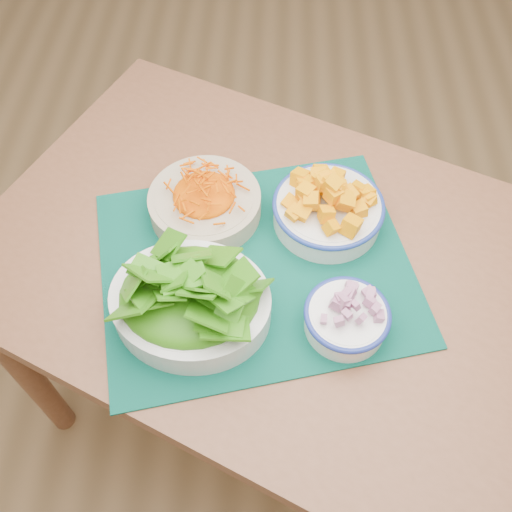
{
  "coord_description": "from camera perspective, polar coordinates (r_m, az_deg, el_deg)",
  "views": [
    {
      "loc": [
        -0.22,
        -0.76,
        1.63
      ],
      "look_at": [
        -0.24,
        -0.17,
        0.78
      ],
      "focal_mm": 40.0,
      "sensor_mm": 36.0,
      "label": 1
    }
  ],
  "objects": [
    {
      "name": "table",
      "position": [
        1.16,
        2.29,
        -3.1
      ],
      "size": [
        1.36,
        1.17,
        0.75
      ],
      "rotation": [
        0.0,
        0.0,
        -0.43
      ],
      "color": "brown",
      "rests_on": "ground"
    },
    {
      "name": "onion_bowl",
      "position": [
        0.97,
        9.09,
        -5.91
      ],
      "size": [
        0.18,
        0.18,
        0.08
      ],
      "rotation": [
        0.0,
        0.0,
        0.43
      ],
      "color": "white",
      "rests_on": "placemat"
    },
    {
      "name": "carrot_bowl",
      "position": [
        1.1,
        -5.17,
        5.62
      ],
      "size": [
        0.26,
        0.26,
        0.08
      ],
      "rotation": [
        0.0,
        0.0,
        -0.26
      ],
      "color": "tan",
      "rests_on": "placemat"
    },
    {
      "name": "lettuce_bowl",
      "position": [
        0.96,
        -6.64,
        -4.09
      ],
      "size": [
        0.3,
        0.27,
        0.12
      ],
      "rotation": [
        0.0,
        0.0,
        -0.14
      ],
      "color": "silver",
      "rests_on": "placemat"
    },
    {
      "name": "placemat",
      "position": [
        1.05,
        0.0,
        -0.99
      ],
      "size": [
        0.66,
        0.58,
        0.0
      ],
      "primitive_type": "cube",
      "rotation": [
        0.0,
        0.0,
        0.24
      ],
      "color": "#013128",
      "rests_on": "table"
    },
    {
      "name": "ground",
      "position": [
        1.81,
        7.97,
        -9.95
      ],
      "size": [
        4.0,
        4.0,
        0.0
      ],
      "primitive_type": "plane",
      "color": "#A77F51",
      "rests_on": "ground"
    },
    {
      "name": "squash_bowl",
      "position": [
        1.09,
        7.27,
        5.05
      ],
      "size": [
        0.22,
        0.22,
        0.1
      ],
      "rotation": [
        0.0,
        0.0,
        0.07
      ],
      "color": "silver",
      "rests_on": "placemat"
    }
  ]
}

